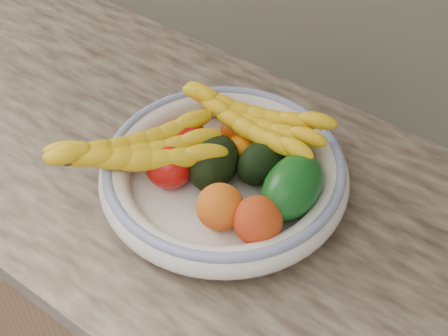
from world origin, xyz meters
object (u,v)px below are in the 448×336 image
at_px(fruit_bowl, 224,173).
at_px(banana_bunch_back, 252,124).
at_px(green_mango, 292,187).
at_px(banana_bunch_front, 136,154).

height_order(fruit_bowl, banana_bunch_back, banana_bunch_back).
bearing_deg(fruit_bowl, green_mango, 8.01).
relative_size(fruit_bowl, green_mango, 3.11).
xyz_separation_m(fruit_bowl, banana_bunch_front, (-0.11, -0.07, 0.03)).
relative_size(green_mango, banana_bunch_front, 0.44).
relative_size(fruit_bowl, banana_bunch_back, 1.44).
bearing_deg(green_mango, fruit_bowl, -177.30).
height_order(green_mango, banana_bunch_back, green_mango).
bearing_deg(banana_bunch_back, banana_bunch_front, -128.63).
distance_m(green_mango, banana_bunch_back, 0.14).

